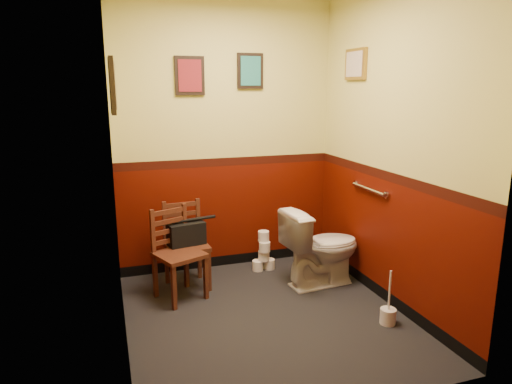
% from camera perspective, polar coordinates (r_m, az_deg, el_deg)
% --- Properties ---
extents(floor, '(2.20, 2.40, 0.00)m').
position_cam_1_polar(floor, '(3.89, 1.21, -15.34)').
color(floor, black).
rests_on(floor, ground).
extents(wall_back, '(2.20, 0.00, 2.70)m').
position_cam_1_polar(wall_back, '(4.60, -3.77, 6.77)').
color(wall_back, '#470C02').
rests_on(wall_back, ground).
extents(wall_front, '(2.20, 0.00, 2.70)m').
position_cam_1_polar(wall_front, '(2.38, 11.10, 0.84)').
color(wall_front, '#470C02').
rests_on(wall_front, ground).
extents(wall_left, '(0.00, 2.40, 2.70)m').
position_cam_1_polar(wall_left, '(3.26, -17.25, 3.71)').
color(wall_left, '#470C02').
rests_on(wall_left, ground).
extents(wall_right, '(0.00, 2.40, 2.70)m').
position_cam_1_polar(wall_right, '(3.96, 16.52, 5.29)').
color(wall_right, '#470C02').
rests_on(wall_right, ground).
extents(grab_bar, '(0.05, 0.56, 0.06)m').
position_cam_1_polar(grab_bar, '(4.22, 13.91, 0.36)').
color(grab_bar, silver).
rests_on(grab_bar, wall_right).
extents(framed_print_back_a, '(0.28, 0.04, 0.36)m').
position_cam_1_polar(framed_print_back_a, '(4.48, -8.29, 14.19)').
color(framed_print_back_a, black).
rests_on(framed_print_back_a, wall_back).
extents(framed_print_back_b, '(0.26, 0.04, 0.34)m').
position_cam_1_polar(framed_print_back_b, '(4.62, -0.73, 14.89)').
color(framed_print_back_b, black).
rests_on(framed_print_back_b, wall_back).
extents(framed_print_left, '(0.04, 0.30, 0.38)m').
position_cam_1_polar(framed_print_left, '(3.32, -17.52, 12.53)').
color(framed_print_left, black).
rests_on(framed_print_left, wall_left).
extents(framed_print_right, '(0.04, 0.34, 0.28)m').
position_cam_1_polar(framed_print_right, '(4.43, 12.34, 15.35)').
color(framed_print_right, olive).
rests_on(framed_print_right, wall_right).
extents(toilet, '(0.78, 0.48, 0.73)m').
position_cam_1_polar(toilet, '(4.38, 8.19, -6.88)').
color(toilet, white).
rests_on(toilet, floor).
extents(toilet_brush, '(0.13, 0.13, 0.45)m').
position_cam_1_polar(toilet_brush, '(3.90, 16.17, -14.56)').
color(toilet_brush, silver).
rests_on(toilet_brush, floor).
extents(chair_left, '(0.49, 0.49, 0.81)m').
position_cam_1_polar(chair_left, '(4.13, -9.80, -7.60)').
color(chair_left, '#512618').
rests_on(chair_left, floor).
extents(chair_right, '(0.40, 0.40, 0.81)m').
position_cam_1_polar(chair_right, '(4.34, -8.78, -6.55)').
color(chair_right, '#512618').
rests_on(chair_right, floor).
extents(handbag, '(0.36, 0.23, 0.24)m').
position_cam_1_polar(handbag, '(4.27, -8.71, -5.13)').
color(handbag, black).
rests_on(handbag, chair_right).
extents(tp_stack, '(0.24, 0.15, 0.41)m').
position_cam_1_polar(tp_stack, '(4.72, 0.98, -7.71)').
color(tp_stack, silver).
rests_on(tp_stack, floor).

